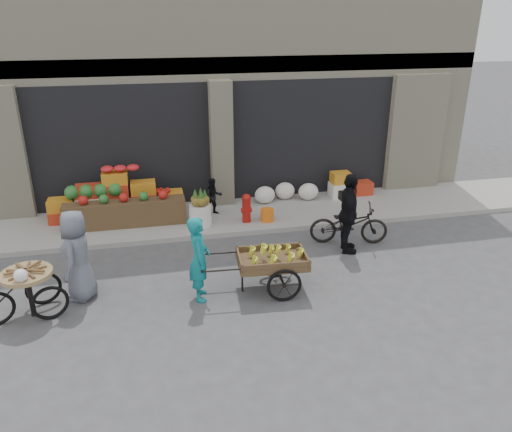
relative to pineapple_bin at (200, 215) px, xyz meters
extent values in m
plane|color=#424244|center=(0.75, -3.60, -0.37)|extent=(80.00, 80.00, 0.00)
cube|color=gray|center=(0.75, 0.50, -0.31)|extent=(18.00, 2.20, 0.12)
cube|color=beige|center=(0.75, 4.60, 3.13)|extent=(14.00, 6.00, 7.00)
cube|color=gray|center=(0.75, 1.75, 3.23)|extent=(14.00, 0.30, 0.40)
cube|color=black|center=(-1.73, 2.40, 1.30)|extent=(4.40, 1.60, 3.10)
cube|color=black|center=(3.23, 2.40, 1.30)|extent=(4.40, 1.60, 3.10)
cube|color=beige|center=(0.75, 1.55, 1.30)|extent=(0.55, 0.80, 3.22)
cube|color=brown|center=(-1.73, 0.35, 0.05)|extent=(2.80, 0.45, 0.60)
sphere|color=#1E5923|center=(-2.42, 0.85, 0.49)|extent=(0.34, 0.34, 0.34)
cylinder|color=silver|center=(0.00, 0.00, 0.00)|extent=(0.52, 0.52, 0.50)
cylinder|color=#A5140F|center=(1.10, -0.05, 0.03)|extent=(0.20, 0.20, 0.56)
sphere|color=#A5140F|center=(1.10, -0.05, 0.35)|extent=(0.22, 0.22, 0.22)
cylinder|color=orange|center=(1.60, -0.10, -0.10)|extent=(0.32, 0.32, 0.30)
ellipsoid|color=silver|center=(2.42, 1.10, -0.03)|extent=(1.70, 0.60, 0.44)
imported|color=black|center=(0.40, 0.60, 0.21)|extent=(0.51, 0.43, 0.93)
cube|color=brown|center=(0.98, -3.04, 0.21)|extent=(1.31, 0.90, 0.11)
torus|color=black|center=(1.09, -3.50, -0.05)|extent=(0.64, 0.10, 0.63)
torus|color=black|center=(1.14, -2.60, -0.05)|extent=(0.64, 0.10, 0.63)
cylinder|color=black|center=(0.42, -3.00, -0.11)|extent=(0.04, 0.04, 0.52)
imported|color=#10787E|center=(-0.36, -3.05, 0.42)|extent=(0.41, 0.60, 1.58)
cylinder|color=#9E7F51|center=(-3.22, -3.01, 0.43)|extent=(1.07, 1.07, 0.07)
cube|color=black|center=(-3.22, -3.01, 0.03)|extent=(0.10, 0.10, 0.80)
torus|color=black|center=(-2.89, -3.19, -0.06)|extent=(0.60, 0.26, 0.62)
torus|color=black|center=(-3.08, -2.66, -0.06)|extent=(0.60, 0.26, 0.62)
imported|color=slate|center=(-2.44, -2.57, 0.47)|extent=(0.71, 0.92, 1.68)
imported|color=black|center=(3.13, -1.44, 0.08)|extent=(1.81, 1.00, 0.90)
imported|color=black|center=(2.93, -1.84, 0.51)|extent=(0.67, 1.10, 1.75)
camera|label=1|loc=(-1.07, -10.91, 4.45)|focal=35.00mm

